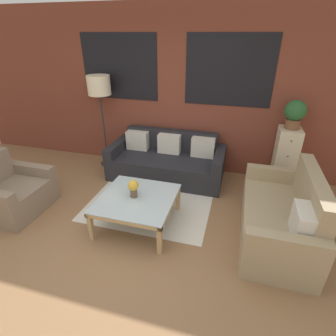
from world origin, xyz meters
name	(u,v)px	position (x,y,z in m)	size (l,w,h in m)	color
ground_plane	(119,250)	(0.00, 0.00, 0.00)	(16.00, 16.00, 0.00)	#8E6642
wall_back_brick	(172,92)	(0.00, 2.44, 1.41)	(8.40, 0.09, 2.80)	brown
rug	(153,198)	(0.04, 1.17, 0.00)	(1.83, 1.70, 0.00)	silver
couch_dark	(167,162)	(0.05, 1.95, 0.29)	(2.00, 0.88, 0.78)	#232328
settee_vintage	(281,218)	(1.85, 0.76, 0.31)	(0.80, 1.61, 0.92)	tan
armchair_corner	(12,193)	(-1.83, 0.36, 0.28)	(0.80, 0.91, 0.84)	#84705B
coffee_table	(137,201)	(0.04, 0.55, 0.36)	(0.97, 0.97, 0.42)	silver
floor_lamp	(99,89)	(-1.24, 2.11, 1.47)	(0.40, 0.40, 1.69)	#2D2D2D
drawer_cabinet	(285,158)	(2.00, 2.16, 0.51)	(0.33, 0.42, 1.02)	beige
potted_plant	(295,113)	(2.00, 2.16, 1.26)	(0.31, 0.31, 0.44)	brown
flower_vase	(133,187)	(-0.01, 0.56, 0.56)	(0.14, 0.14, 0.24)	brown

